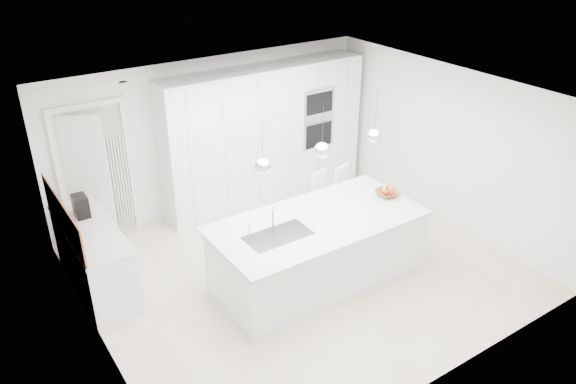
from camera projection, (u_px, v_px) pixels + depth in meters
floor at (300, 270)px, 7.89m from camera, size 5.50×5.50×0.00m
wall_back at (213, 133)px, 9.17m from camera, size 5.50×0.00×5.50m
wall_left at (89, 255)px, 5.95m from camera, size 0.00×5.00×5.00m
ceiling at (302, 98)px, 6.75m from camera, size 5.50×5.50×0.00m
tall_cabinets at (264, 135)px, 9.39m from camera, size 3.60×0.60×2.30m
oven_stack at (319, 118)px, 9.52m from camera, size 0.62×0.04×1.05m
doorway_frame at (97, 175)px, 8.28m from camera, size 1.11×0.08×2.13m
hallway_door at (81, 181)px, 8.13m from camera, size 0.76×0.38×2.00m
radiator at (120, 180)px, 8.51m from camera, size 0.32×0.04×1.40m
left_base_cabinets at (95, 259)px, 7.36m from camera, size 0.60×1.80×0.86m
left_worktop at (90, 229)px, 7.16m from camera, size 0.62×1.82×0.04m
oak_backsplash at (63, 217)px, 6.89m from camera, size 0.02×1.80×0.50m
island_base at (319, 251)px, 7.52m from camera, size 2.80×1.20×0.86m
island_worktop at (318, 221)px, 7.35m from camera, size 2.84×1.40×0.04m
island_sink at (278, 241)px, 7.02m from camera, size 0.84×0.44×0.18m
island_tap at (273, 217)px, 7.09m from camera, size 0.02×0.02×0.30m
pendant_left at (263, 166)px, 6.43m from camera, size 0.20×0.20×0.20m
pendant_mid at (322, 150)px, 6.85m from camera, size 0.20×0.20×0.20m
pendant_right at (374, 136)px, 7.27m from camera, size 0.20×0.20×0.20m
fruit_bowl at (387, 193)px, 7.93m from camera, size 0.32×0.32×0.08m
espresso_machine at (81, 206)px, 7.37m from camera, size 0.18×0.27×0.29m
bar_stool_left at (324, 207)px, 8.43m from camera, size 0.46×0.56×1.06m
bar_stool_right at (347, 201)px, 8.61m from camera, size 0.47×0.56×1.06m
apple_a at (386, 192)px, 7.88m from camera, size 0.08×0.08×0.08m
apple_b at (391, 193)px, 7.88m from camera, size 0.07×0.07×0.07m
apple_c at (388, 191)px, 7.94m from camera, size 0.07×0.07×0.07m
banana_bunch at (387, 188)px, 7.89m from camera, size 0.25×0.18×0.23m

